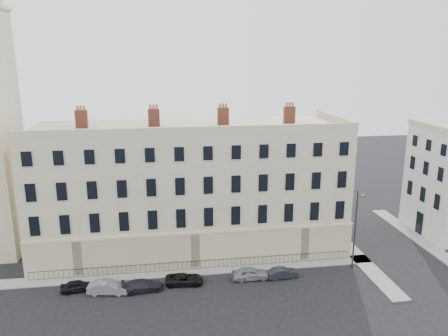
{
  "coord_description": "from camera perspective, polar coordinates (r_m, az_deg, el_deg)",
  "views": [
    {
      "loc": [
        -9.4,
        -38.33,
        22.92
      ],
      "look_at": [
        -2.2,
        10.0,
        10.27
      ],
      "focal_mm": 35.0,
      "sensor_mm": 36.0,
      "label": 1
    }
  ],
  "objects": [
    {
      "name": "pavement_terrace",
      "position": [
        48.99,
        -8.43,
        -13.47
      ],
      "size": [
        48.0,
        2.0,
        0.12
      ],
      "primitive_type": "cube",
      "color": "gray",
      "rests_on": "ground"
    },
    {
      "name": "streetlamp",
      "position": [
        49.77,
        16.81,
        -7.23
      ],
      "size": [
        0.53,
        1.94,
        9.03
      ],
      "rotation": [
        0.0,
        0.0,
        0.18
      ],
      "color": "#313036",
      "rests_on": "ground"
    },
    {
      "name": "car_d",
      "position": [
        46.56,
        -5.19,
        -14.26
      ],
      "size": [
        4.09,
        2.15,
        1.1
      ],
      "primitive_type": "imported",
      "rotation": [
        0.0,
        0.0,
        1.49
      ],
      "color": "black",
      "rests_on": "ground"
    },
    {
      "name": "car_f",
      "position": [
        47.96,
        7.69,
        -13.42
      ],
      "size": [
        3.44,
        1.44,
        1.11
      ],
      "primitive_type": "imported",
      "rotation": [
        0.0,
        0.0,
        1.65
      ],
      "color": "#20212B",
      "rests_on": "ground"
    },
    {
      "name": "car_a",
      "position": [
        47.49,
        -18.56,
        -14.39
      ],
      "size": [
        3.46,
        1.72,
        1.13
      ],
      "primitive_type": "imported",
      "rotation": [
        0.0,
        0.0,
        1.69
      ],
      "color": "black",
      "rests_on": "ground"
    },
    {
      "name": "pavement_east_return",
      "position": [
        56.3,
        16.05,
        -10.04
      ],
      "size": [
        2.0,
        24.0,
        0.12
      ],
      "primitive_type": "cube",
      "color": "gray",
      "rests_on": "ground"
    },
    {
      "name": "ground",
      "position": [
        45.63,
        4.76,
        -15.69
      ],
      "size": [
        160.0,
        160.0,
        0.0
      ],
      "primitive_type": "plane",
      "color": "black",
      "rests_on": "ground"
    },
    {
      "name": "car_c",
      "position": [
        45.91,
        -10.59,
        -14.85
      ],
      "size": [
        4.23,
        2.05,
        1.18
      ],
      "primitive_type": "imported",
      "rotation": [
        0.0,
        0.0,
        1.67
      ],
      "color": "black",
      "rests_on": "ground"
    },
    {
      "name": "pavement_adjacent",
      "position": [
        62.51,
        23.75,
        -8.23
      ],
      "size": [
        2.0,
        20.0,
        0.12
      ],
      "primitive_type": "cube",
      "color": "gray",
      "rests_on": "ground"
    },
    {
      "name": "terrace",
      "position": [
        52.72,
        -4.38,
        -2.54
      ],
      "size": [
        36.22,
        12.22,
        17.0
      ],
      "color": "#BFB18E",
      "rests_on": "ground"
    },
    {
      "name": "car_b",
      "position": [
        46.19,
        -14.88,
        -14.83
      ],
      "size": [
        4.16,
        1.94,
        1.32
      ],
      "primitive_type": "imported",
      "rotation": [
        0.0,
        0.0,
        1.43
      ],
      "color": "slate",
      "rests_on": "ground"
    },
    {
      "name": "railings",
      "position": [
        49.23,
        -3.68,
        -12.54
      ],
      "size": [
        35.0,
        0.04,
        0.96
      ],
      "color": "black",
      "rests_on": "ground"
    },
    {
      "name": "car_e",
      "position": [
        47.31,
        3.44,
        -13.57
      ],
      "size": [
        3.93,
        1.62,
        1.33
      ],
      "primitive_type": "imported",
      "rotation": [
        0.0,
        0.0,
        1.58
      ],
      "color": "gray",
      "rests_on": "ground"
    }
  ]
}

